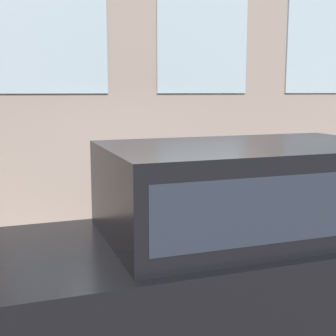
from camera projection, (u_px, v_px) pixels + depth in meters
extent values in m
plane|color=#514F4C|center=(184.00, 291.00, 5.60)|extent=(80.00, 80.00, 0.00)
cube|color=#9E9B93|center=(155.00, 255.00, 6.62)|extent=(2.21, 60.00, 0.14)
cube|color=#8C9EA8|center=(325.00, 44.00, 8.30)|extent=(0.03, 1.57, 1.71)
cube|color=#8C9EA8|center=(203.00, 40.00, 7.52)|extent=(0.03, 1.57, 1.71)
cube|color=#8C9EA8|center=(53.00, 34.00, 6.73)|extent=(0.03, 1.57, 1.71)
cylinder|color=gray|center=(196.00, 261.00, 6.14)|extent=(0.28, 0.28, 0.04)
cylinder|color=gray|center=(196.00, 237.00, 6.08)|extent=(0.21, 0.21, 0.72)
sphere|color=slate|center=(196.00, 210.00, 6.02)|extent=(0.22, 0.22, 0.22)
cylinder|color=black|center=(197.00, 205.00, 6.01)|extent=(0.07, 0.07, 0.09)
cylinder|color=gray|center=(207.00, 229.00, 6.12)|extent=(0.09, 0.10, 0.09)
cylinder|color=gray|center=(185.00, 231.00, 6.02)|extent=(0.09, 0.10, 0.09)
cylinder|color=navy|center=(143.00, 234.00, 6.35)|extent=(0.09, 0.09, 0.63)
cylinder|color=navy|center=(140.00, 231.00, 6.48)|extent=(0.09, 0.09, 0.63)
cube|color=#72288C|center=(141.00, 193.00, 6.33)|extent=(0.17, 0.12, 0.47)
cylinder|color=#72288C|center=(143.00, 194.00, 6.21)|extent=(0.07, 0.07, 0.45)
cylinder|color=#72288C|center=(138.00, 190.00, 6.44)|extent=(0.07, 0.07, 0.45)
sphere|color=brown|center=(141.00, 168.00, 6.27)|extent=(0.21, 0.21, 0.21)
cylinder|color=black|center=(84.00, 286.00, 4.88)|extent=(0.24, 0.73, 0.73)
cylinder|color=black|center=(303.00, 255.00, 5.77)|extent=(0.24, 0.73, 0.73)
cube|color=black|center=(237.00, 265.00, 4.52)|extent=(1.85, 4.37, 0.68)
cube|color=black|center=(249.00, 188.00, 4.43)|extent=(1.62, 2.71, 0.84)
cube|color=#1E232D|center=(249.00, 188.00, 4.43)|extent=(1.63, 2.49, 0.54)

